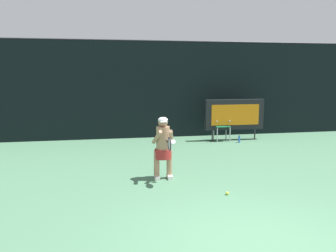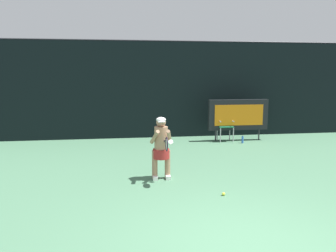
# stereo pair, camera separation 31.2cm
# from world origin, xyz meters

# --- Properties ---
(backdrop_screen) EXTENTS (18.00, 0.12, 3.66)m
(backdrop_screen) POSITION_xyz_m (0.00, 8.50, 1.81)
(backdrop_screen) COLOR black
(backdrop_screen) RESTS_ON ground
(scoreboard) EXTENTS (2.20, 0.21, 1.50)m
(scoreboard) POSITION_xyz_m (2.48, 7.43, 0.95)
(scoreboard) COLOR black
(scoreboard) RESTS_ON ground
(umpire_chair) EXTENTS (0.52, 0.44, 1.08)m
(umpire_chair) POSITION_xyz_m (2.00, 7.46, 0.62)
(umpire_chair) COLOR #B7B7BC
(umpire_chair) RESTS_ON ground
(water_bottle) EXTENTS (0.07, 0.07, 0.27)m
(water_bottle) POSITION_xyz_m (2.50, 6.95, 0.12)
(water_bottle) COLOR blue
(water_bottle) RESTS_ON ground
(tennis_player) EXTENTS (0.53, 0.60, 1.45)m
(tennis_player) POSITION_xyz_m (-0.83, 3.37, 0.79)
(tennis_player) COLOR white
(tennis_player) RESTS_ON ground
(tennis_racket) EXTENTS (0.03, 0.60, 0.31)m
(tennis_racket) POSITION_xyz_m (-0.78, 2.87, 0.93)
(tennis_racket) COLOR black
(tennis_ball_loose) EXTENTS (0.07, 0.07, 0.07)m
(tennis_ball_loose) POSITION_xyz_m (0.28, 2.08, 0.03)
(tennis_ball_loose) COLOR #CCDB3D
(tennis_ball_loose) RESTS_ON ground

